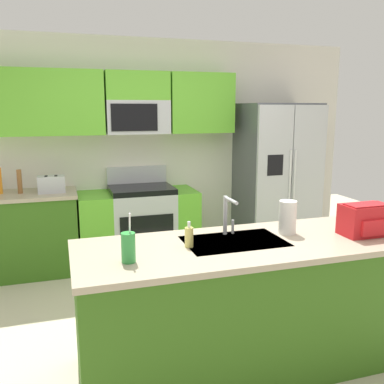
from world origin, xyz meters
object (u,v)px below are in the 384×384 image
Objects in this scene: pepper_mill at (20,182)px; paper_towel_roll at (288,217)px; toaster at (52,184)px; drink_cup_green at (128,247)px; range_oven at (139,225)px; refrigerator at (276,178)px; backpack at (365,219)px; sink_faucet at (227,212)px; soap_dispenser at (189,237)px.

pepper_mill reaches higher than paper_towel_roll.
drink_cup_green is (0.45, -2.34, 0.00)m from toaster.
range_oven is 1.81m from refrigerator.
backpack is at bearing -43.68° from pepper_mill.
backpack is (0.93, -0.29, -0.05)m from sink_faucet.
pepper_mill is 1.50× the size of soap_dispenser.
toaster is (-2.69, 0.02, 0.07)m from refrigerator.
sink_faucet is at bearing -53.43° from pepper_mill.
backpack is at bearing -47.06° from toaster.
toaster is 2.67m from paper_towel_roll.
sink_faucet reaches higher than paper_towel_roll.
pepper_mill is 2.53m from soap_dispenser.
drink_cup_green reaches higher than paper_towel_roll.
range_oven is 2.29m from soap_dispenser.
soap_dispenser is 0.71× the size of paper_towel_roll.
sink_faucet reaches higher than range_oven.
paper_towel_roll is (1.96, -2.15, -0.01)m from pepper_mill.
soap_dispenser is at bearing 20.89° from drink_cup_green.
soap_dispenser is 0.77m from paper_towel_roll.
pepper_mill is at bearing -179.89° from range_oven.
range_oven is 2.50m from drink_cup_green.
paper_towel_roll reaches higher than soap_dispenser.
range_oven is 4.25× the size of backpack.
refrigerator is 6.56× the size of sink_faucet.
drink_cup_green reaches higher than range_oven.
refrigerator reaches higher than paper_towel_roll.
pepper_mill is 3.40m from backpack.
toaster is 1.65× the size of soap_dispenser.
refrigerator reaches higher than backpack.
soap_dispenser is 1.27m from backpack.
backpack reaches higher than range_oven.
refrigerator is at bearing 76.46° from backpack.
pepper_mill reaches higher than soap_dispenser.
drink_cup_green is at bearing -178.77° from backpack.
refrigerator is 6.21× the size of drink_cup_green.
soap_dispenser is 0.53× the size of backpack.
paper_towel_roll is at bearing -116.76° from refrigerator.
sink_faucet is 0.83m from drink_cup_green.
soap_dispenser is (-0.07, -2.23, 0.53)m from range_oven.
toaster is at bearing -8.87° from pepper_mill.
sink_faucet is at bearing 26.05° from soap_dispenser.
toaster is 1.10× the size of pepper_mill.
pepper_mill is (-3.01, 0.07, 0.10)m from refrigerator.
drink_cup_green reaches higher than sink_faucet.
soap_dispenser is (1.20, -2.23, -0.06)m from pepper_mill.
range_oven is 2.70m from backpack.
backpack is at bearing -17.20° from sink_faucet.
drink_cup_green reaches higher than backpack.
paper_towel_roll reaches higher than toaster.
toaster is 0.94× the size of drink_cup_green.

